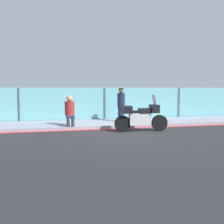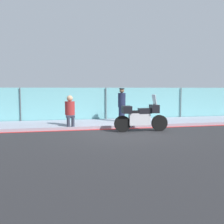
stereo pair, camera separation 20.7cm
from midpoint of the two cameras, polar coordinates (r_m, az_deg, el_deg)
name	(u,v)px [view 2 (the right image)]	position (r m, az deg, el deg)	size (l,w,h in m)	color
ground_plane	(125,133)	(10.48, 3.44, -4.63)	(120.00, 120.00, 0.00)	#262628
sidewalk	(111,123)	(12.95, 0.29, -2.45)	(32.73, 2.66, 0.13)	#8E93A3
curb_paint_stripe	(118,129)	(11.60, 1.85, -3.67)	(32.73, 0.18, 0.01)	red
storefront_fence	(106,104)	(14.25, -0.98, 1.65)	(31.09, 0.16, 1.82)	#6BB2B7
motorcycle	(141,117)	(10.89, 6.80, -1.00)	(2.26, 0.57, 1.53)	black
officer_standing	(122,104)	(13.08, 2.59, 1.65)	(0.38, 0.38, 1.66)	#191E38
person_seated_on_curb	(70,109)	(11.73, -8.64, 0.64)	(0.43, 0.71, 1.34)	#2D3342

